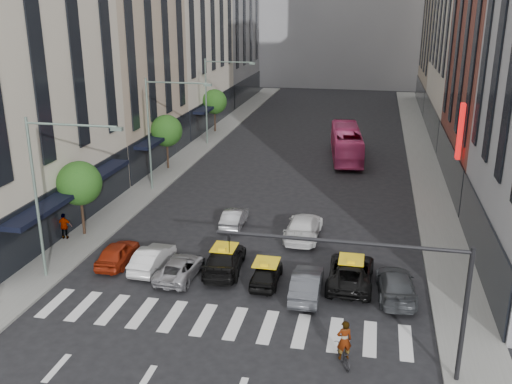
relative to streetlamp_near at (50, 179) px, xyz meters
The scene contains 28 objects.
ground 12.32m from the streetlamp_near, 21.72° to the right, with size 160.00×160.00×0.00m, color black.
sidewalk_left 26.69m from the streetlamp_near, 93.21° to the left, with size 3.00×96.00×0.15m, color slate.
sidewalk_right 34.27m from the streetlamp_near, 50.35° to the left, with size 3.00×96.00×0.15m, color slate.
building_left_b 25.72m from the streetlamp_near, 106.16° to the left, with size 8.00×16.00×24.00m, color tan.
building_left_d 62.07m from the streetlamp_near, 96.51° to the left, with size 8.00×18.00×30.00m, color gray.
building_right_d 67.22m from the streetlamp_near, 66.09° to the left, with size 8.00×18.00×28.00m, color tan.
tree_near 6.65m from the streetlamp_near, 106.32° to the left, with size 2.88×2.88×4.95m.
tree_mid 22.18m from the streetlamp_near, 94.56° to the left, with size 2.88×2.88×4.95m.
tree_far 38.11m from the streetlamp_near, 92.65° to the left, with size 2.88×2.88×4.95m.
streetlamp_near is the anchor object (origin of this frame).
streetlamp_mid 16.00m from the streetlamp_near, 90.00° to the left, with size 5.38×0.25×9.00m.
streetlamp_far 32.00m from the streetlamp_near, 90.00° to the left, with size 5.38×0.25×9.00m.
traffic_signal 18.48m from the streetlamp_near, 15.74° to the right, with size 10.10×0.20×6.00m.
liberty_sign 27.73m from the streetlamp_near, 35.24° to the left, with size 0.30×0.70×4.00m.
car_red 6.23m from the streetlamp_near, 48.38° to the left, with size 1.59×3.95×1.35m, color maroon.
car_white_front 7.29m from the streetlamp_near, 27.01° to the left, with size 1.42×4.06×1.34m, color silver.
car_silver 8.50m from the streetlamp_near, 13.79° to the left, with size 1.94×4.22×1.17m, color #9C9BA0.
taxi_left 10.52m from the streetlamp_near, 18.41° to the left, with size 2.03×5.00×1.45m, color black.
taxi_center 12.63m from the streetlamp_near, ahead, with size 1.47×3.66×1.25m, color black.
car_grey_mid 14.65m from the streetlamp_near, ahead, with size 1.49×4.27×1.41m, color #3D3F44.
taxi_right 16.91m from the streetlamp_near, ahead, with size 2.40×5.21×1.45m, color black.
car_grey_curb 19.08m from the streetlamp_near, ahead, with size 1.91×4.69×1.36m, color #3E4246.
car_row2_left 13.38m from the streetlamp_near, 51.97° to the left, with size 1.31×3.76×1.24m, color #ABACB1.
car_row2_right 16.06m from the streetlamp_near, 34.77° to the left, with size 2.12×5.22×1.51m, color white.
bus 32.81m from the streetlamp_near, 64.34° to the left, with size 2.60×11.13×3.10m, color #DB4080.
motorcycle 17.48m from the streetlamp_near, 16.36° to the right, with size 0.57×1.64×0.86m, color black.
rider 17.11m from the streetlamp_near, 16.36° to the right, with size 0.67×0.44×1.82m, color gray.
pedestrian_far 7.44m from the streetlamp_near, 117.13° to the left, with size 1.01×0.42×1.72m, color gray.
Camera 1 is at (6.50, -21.88, 14.80)m, focal length 40.00 mm.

